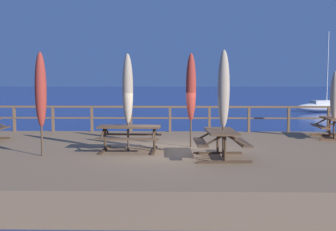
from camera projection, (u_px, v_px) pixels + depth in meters
ground_plane at (167, 174)px, 12.70m from camera, size 600.00×600.00×0.00m
wooden_deck at (167, 162)px, 12.67m from camera, size 16.80×9.73×0.76m
railing_waterside_far at (170, 114)px, 17.28m from camera, size 16.60×0.10×1.09m
picnic_table_mid_right at (221, 138)px, 11.18m from camera, size 1.46×1.78×0.78m
picnic_table_back_right at (335, 123)px, 15.26m from camera, size 1.52×1.76×0.78m
picnic_table_back_left at (130, 133)px, 12.38m from camera, size 1.89×1.45×0.78m
patio_umbrella_tall_mid_right at (224, 90)px, 11.14m from camera, size 0.32×0.32×2.94m
patio_umbrella_short_front at (335, 96)px, 15.12m from camera, size 0.32×0.32×2.49m
patio_umbrella_tall_mid_left at (128, 89)px, 12.35m from camera, size 0.32×0.32×2.93m
patio_umbrella_tall_front at (41, 90)px, 11.44m from camera, size 0.32×0.32×2.91m
patio_umbrella_short_mid at (191, 88)px, 13.05m from camera, size 0.32×0.32×2.98m
sailboat_distant at (324, 107)px, 39.92m from camera, size 6.23×3.23×7.72m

